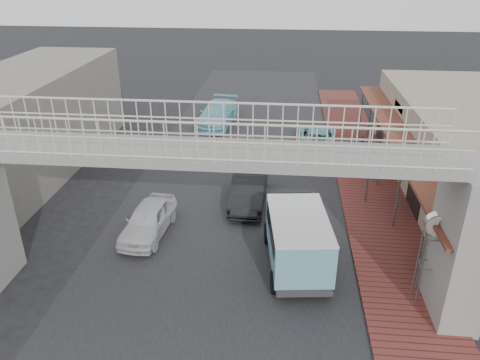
% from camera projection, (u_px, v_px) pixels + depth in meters
% --- Properties ---
extents(ground, '(120.00, 120.00, 0.00)m').
position_uv_depth(ground, '(225.00, 232.00, 19.14)').
color(ground, black).
rests_on(ground, ground).
extents(road_strip, '(10.00, 60.00, 0.01)m').
position_uv_depth(road_strip, '(225.00, 232.00, 19.14)').
color(road_strip, black).
rests_on(road_strip, ground).
extents(sidewalk, '(3.00, 40.00, 0.10)m').
position_uv_depth(sidewalk, '(375.00, 204.00, 21.23)').
color(sidewalk, maroon).
rests_on(sidewalk, ground).
extents(shophouse_row, '(7.20, 18.00, 4.00)m').
position_uv_depth(shophouse_row, '(479.00, 159.00, 20.89)').
color(shophouse_row, gray).
rests_on(shophouse_row, ground).
extents(footbridge, '(16.40, 2.40, 6.34)m').
position_uv_depth(footbridge, '(207.00, 212.00, 14.18)').
color(footbridge, gray).
rests_on(footbridge, ground).
extents(building_far_left, '(5.00, 14.00, 5.00)m').
position_uv_depth(building_far_left, '(30.00, 120.00, 24.42)').
color(building_far_left, gray).
rests_on(building_far_left, ground).
extents(white_hatchback, '(1.83, 3.87, 1.28)m').
position_uv_depth(white_hatchback, '(148.00, 220.00, 18.78)').
color(white_hatchback, silver).
rests_on(white_hatchback, ground).
extents(dark_sedan, '(1.54, 4.24, 1.39)m').
position_uv_depth(dark_sedan, '(249.00, 189.00, 21.14)').
color(dark_sedan, black).
rests_on(dark_sedan, ground).
extents(angkot_curb, '(2.26, 4.62, 1.27)m').
position_uv_depth(angkot_curb, '(317.00, 137.00, 27.39)').
color(angkot_curb, '#6CB9BC').
rests_on(angkot_curb, ground).
extents(angkot_far, '(2.63, 5.26, 1.47)m').
position_uv_depth(angkot_far, '(217.00, 114.00, 31.18)').
color(angkot_far, '#7EC9DB').
rests_on(angkot_far, ground).
extents(angkot_van, '(2.49, 4.63, 2.17)m').
position_uv_depth(angkot_van, '(297.00, 234.00, 16.44)').
color(angkot_van, black).
rests_on(angkot_van, ground).
extents(motorcycle_near, '(1.78, 0.73, 0.91)m').
position_uv_depth(motorcycle_near, '(355.00, 145.00, 26.50)').
color(motorcycle_near, black).
rests_on(motorcycle_near, sidewalk).
extents(motorcycle_far, '(1.93, 1.01, 1.11)m').
position_uv_depth(motorcycle_far, '(364.00, 156.00, 24.78)').
color(motorcycle_far, black).
rests_on(motorcycle_far, sidewalk).
extents(street_clock, '(0.78, 0.63, 3.18)m').
position_uv_depth(street_clock, '(437.00, 229.00, 14.16)').
color(street_clock, '#59595B').
rests_on(street_clock, sidewalk).
extents(arrow_sign, '(1.64, 1.10, 2.71)m').
position_uv_depth(arrow_sign, '(385.00, 155.00, 20.61)').
color(arrow_sign, '#59595B').
rests_on(arrow_sign, sidewalk).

